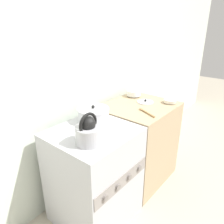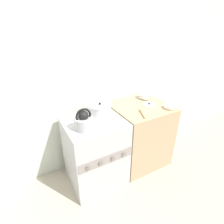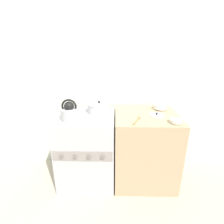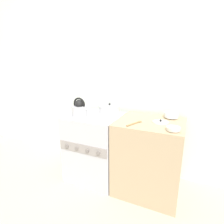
# 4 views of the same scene
# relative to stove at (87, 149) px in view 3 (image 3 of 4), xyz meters

# --- Properties ---
(ground_plane) EXTENTS (12.00, 12.00, 0.00)m
(ground_plane) POSITION_rel_stove_xyz_m (0.00, -0.29, -0.42)
(ground_plane) COLOR #B2A893
(wall_back) EXTENTS (7.00, 0.06, 2.50)m
(wall_back) POSITION_rel_stove_xyz_m (0.00, 0.41, 0.83)
(wall_back) COLOR silver
(wall_back) RESTS_ON ground_plane
(stove) EXTENTS (0.63, 0.60, 0.83)m
(stove) POSITION_rel_stove_xyz_m (0.00, 0.00, 0.00)
(stove) COLOR #B2B2B7
(stove) RESTS_ON ground_plane
(counter) EXTENTS (0.70, 0.63, 0.84)m
(counter) POSITION_rel_stove_xyz_m (0.68, 0.02, 0.00)
(counter) COLOR tan
(counter) RESTS_ON ground_plane
(kettle) EXTENTS (0.22, 0.18, 0.22)m
(kettle) POSITION_rel_stove_xyz_m (-0.14, -0.10, 0.50)
(kettle) COLOR #B2B2B7
(kettle) RESTS_ON stove
(cooking_pot) EXTENTS (0.26, 0.26, 0.14)m
(cooking_pot) POSITION_rel_stove_xyz_m (0.14, 0.13, 0.47)
(cooking_pot) COLOR silver
(cooking_pot) RESTS_ON stove
(enamel_bowl) EXTENTS (0.15, 0.15, 0.07)m
(enamel_bowl) POSITION_rel_stove_xyz_m (0.87, 0.22, 0.46)
(enamel_bowl) COLOR white
(enamel_bowl) RESTS_ON counter
(small_ceramic_bowl) EXTENTS (0.13, 0.13, 0.04)m
(small_ceramic_bowl) POSITION_rel_stove_xyz_m (0.93, -0.18, 0.44)
(small_ceramic_bowl) COLOR beige
(small_ceramic_bowl) RESTS_ON counter
(loose_pot_lid) EXTENTS (0.16, 0.16, 0.03)m
(loose_pot_lid) POSITION_rel_stove_xyz_m (0.78, 0.02, 0.43)
(loose_pot_lid) COLOR silver
(loose_pot_lid) RESTS_ON counter
(wooden_spoon) EXTENTS (0.11, 0.22, 0.02)m
(wooden_spoon) POSITION_rel_stove_xyz_m (0.55, -0.13, 0.43)
(wooden_spoon) COLOR #A37A4C
(wooden_spoon) RESTS_ON counter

